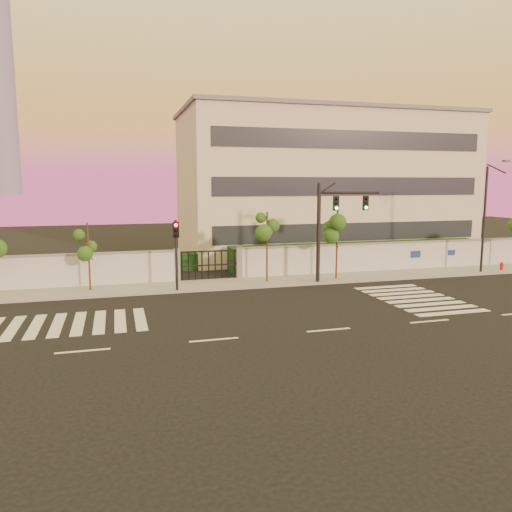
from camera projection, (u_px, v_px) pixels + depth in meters
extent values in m
plane|color=black|center=(329.00, 330.00, 21.39)|extent=(120.00, 120.00, 0.00)
cube|color=gray|center=(260.00, 282.00, 31.38)|extent=(60.00, 3.00, 0.15)
cube|color=#B5B8BD|center=(444.00, 255.00, 36.57)|extent=(31.00, 0.30, 2.00)
cube|color=slate|center=(445.00, 241.00, 36.42)|extent=(31.00, 0.36, 0.12)
cube|color=slate|center=(177.00, 266.00, 31.31)|extent=(0.35, 0.35, 2.20)
cube|color=slate|center=(239.00, 263.00, 32.39)|extent=(0.35, 0.35, 2.20)
cube|color=black|center=(360.00, 255.00, 37.49)|extent=(20.00, 2.00, 1.80)
cube|color=black|center=(196.00, 261.00, 36.69)|extent=(6.00, 1.50, 1.20)
cube|color=beige|center=(322.00, 186.00, 43.89)|extent=(24.00, 12.00, 12.00)
cube|color=#262D38|center=(352.00, 232.00, 38.66)|extent=(22.00, 0.08, 1.40)
cube|color=#262D38|center=(353.00, 186.00, 38.16)|extent=(22.00, 0.08, 1.40)
cube|color=#262D38|center=(354.00, 140.00, 37.65)|extent=(22.00, 0.08, 1.40)
cube|color=slate|center=(323.00, 115.00, 43.00)|extent=(24.40, 12.40, 0.30)
cube|color=silver|center=(13.00, 328.00, 21.68)|extent=(0.50, 4.00, 0.02)
cube|color=silver|center=(35.00, 326.00, 21.92)|extent=(0.50, 4.00, 0.02)
cube|color=silver|center=(57.00, 325.00, 22.16)|extent=(0.50, 4.00, 0.02)
cube|color=silver|center=(79.00, 323.00, 22.40)|extent=(0.50, 4.00, 0.02)
cube|color=silver|center=(100.00, 322.00, 22.65)|extent=(0.50, 4.00, 0.02)
cube|color=silver|center=(120.00, 320.00, 22.89)|extent=(0.50, 4.00, 0.02)
cube|color=silver|center=(140.00, 319.00, 23.13)|extent=(0.50, 4.00, 0.02)
cube|color=silver|center=(453.00, 313.00, 24.22)|extent=(4.00, 0.50, 0.02)
cube|color=silver|center=(441.00, 308.00, 25.08)|extent=(4.00, 0.50, 0.02)
cube|color=silver|center=(430.00, 304.00, 25.94)|extent=(4.00, 0.50, 0.02)
cube|color=silver|center=(420.00, 300.00, 26.79)|extent=(4.00, 0.50, 0.02)
cube|color=silver|center=(411.00, 297.00, 27.65)|extent=(4.00, 0.50, 0.02)
cube|color=silver|center=(402.00, 293.00, 28.51)|extent=(4.00, 0.50, 0.02)
cube|color=silver|center=(394.00, 290.00, 29.37)|extent=(4.00, 0.50, 0.02)
cube|color=silver|center=(386.00, 287.00, 30.22)|extent=(4.00, 0.50, 0.02)
cube|color=silver|center=(83.00, 351.00, 18.70)|extent=(2.00, 0.15, 0.01)
cube|color=silver|center=(214.00, 340.00, 20.05)|extent=(2.00, 0.15, 0.01)
cube|color=silver|center=(329.00, 330.00, 21.39)|extent=(2.00, 0.15, 0.01)
cube|color=silver|center=(430.00, 321.00, 22.73)|extent=(2.00, 0.15, 0.01)
cylinder|color=#382314|center=(89.00, 258.00, 28.44)|extent=(0.11, 0.11, 4.04)
sphere|color=#214614|center=(88.00, 237.00, 28.26)|extent=(0.97, 0.97, 0.97)
sphere|color=#214614|center=(94.00, 247.00, 28.60)|extent=(0.74, 0.74, 0.74)
sphere|color=#214614|center=(83.00, 244.00, 28.12)|extent=(0.70, 0.70, 0.70)
cylinder|color=#382314|center=(267.00, 248.00, 30.79)|extent=(0.11, 0.11, 4.51)
sphere|color=#214614|center=(267.00, 227.00, 30.59)|extent=(1.04, 1.04, 1.04)
sphere|color=#214614|center=(271.00, 237.00, 30.96)|extent=(0.79, 0.79, 0.79)
sphere|color=#214614|center=(263.00, 234.00, 30.45)|extent=(0.75, 0.75, 0.75)
cylinder|color=#382314|center=(337.00, 246.00, 31.89)|extent=(0.11, 0.11, 4.58)
sphere|color=#214614|center=(337.00, 224.00, 31.69)|extent=(1.05, 1.05, 1.05)
sphere|color=#214614|center=(341.00, 234.00, 32.06)|extent=(0.80, 0.80, 0.80)
sphere|color=#214614|center=(334.00, 232.00, 31.55)|extent=(0.76, 0.76, 0.76)
cylinder|color=black|center=(318.00, 234.00, 30.76)|extent=(0.24, 0.24, 6.27)
cylinder|color=black|center=(348.00, 193.00, 30.91)|extent=(3.69, 1.38, 0.16)
cube|color=black|center=(336.00, 203.00, 30.74)|extent=(0.35, 0.18, 0.91)
sphere|color=#0CF259|center=(337.00, 208.00, 30.68)|extent=(0.20, 0.20, 0.20)
cube|color=black|center=(366.00, 203.00, 31.29)|extent=(0.35, 0.18, 0.91)
sphere|color=#0CF259|center=(366.00, 208.00, 31.22)|extent=(0.20, 0.20, 0.20)
cylinder|color=black|center=(176.00, 257.00, 28.39)|extent=(0.15, 0.15, 4.19)
cube|color=black|center=(176.00, 230.00, 28.12)|extent=(0.33, 0.17, 0.84)
sphere|color=red|center=(176.00, 225.00, 27.98)|extent=(0.19, 0.19, 0.19)
cylinder|color=black|center=(484.00, 221.00, 34.18)|extent=(0.17, 0.17, 7.37)
cylinder|color=black|center=(496.00, 169.00, 32.88)|extent=(0.09, 1.76, 0.72)
cube|color=#3F3F44|center=(506.00, 161.00, 32.03)|extent=(0.46, 0.23, 0.14)
cylinder|color=red|center=(501.00, 269.00, 35.30)|extent=(0.21, 0.21, 0.48)
cylinder|color=red|center=(502.00, 265.00, 35.26)|extent=(0.27, 0.27, 0.10)
sphere|color=red|center=(502.00, 263.00, 35.25)|extent=(0.17, 0.17, 0.17)
cylinder|color=red|center=(501.00, 267.00, 35.29)|extent=(0.27, 0.10, 0.10)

